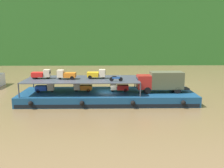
{
  "coord_description": "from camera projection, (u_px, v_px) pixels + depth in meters",
  "views": [
    {
      "loc": [
        0.01,
        -35.67,
        9.85
      ],
      "look_at": [
        0.7,
        0.0,
        2.7
      ],
      "focal_mm": 38.59,
      "sensor_mm": 36.0,
      "label": 1
    }
  ],
  "objects": [
    {
      "name": "mini_truck_upper_fore",
      "position": [
        97.0,
        74.0,
        36.35
      ],
      "size": [
        2.78,
        1.28,
        1.38
      ],
      "color": "gold",
      "rests_on": "cargo_rack"
    },
    {
      "name": "motorcycle_upper_port",
      "position": [
        116.0,
        78.0,
        34.15
      ],
      "size": [
        1.9,
        0.55,
        0.87
      ],
      "color": "black",
      "rests_on": "cargo_rack"
    },
    {
      "name": "hillside_far_bank",
      "position": [
        107.0,
        16.0,
        92.0
      ],
      "size": [
        144.82,
        30.53,
        30.85
      ],
      "color": "#286023",
      "rests_on": "ground"
    },
    {
      "name": "mini_truck_upper_stern",
      "position": [
        41.0,
        74.0,
        36.23
      ],
      "size": [
        2.74,
        1.2,
        1.38
      ],
      "color": "red",
      "rests_on": "cargo_rack"
    },
    {
      "name": "cargo_barge",
      "position": [
        107.0,
        97.0,
        36.73
      ],
      "size": [
        26.1,
        8.11,
        1.5
      ],
      "color": "navy",
      "rests_on": "ground"
    },
    {
      "name": "mini_truck_upper_mid",
      "position": [
        66.0,
        75.0,
        35.84
      ],
      "size": [
        2.79,
        1.28,
        1.38
      ],
      "color": "orange",
      "rests_on": "cargo_rack"
    },
    {
      "name": "cargo_rack",
      "position": [
        82.0,
        79.0,
        36.15
      ],
      "size": [
        16.9,
        6.79,
        2.0
      ],
      "color": "#383D47",
      "rests_on": "cargo_barge"
    },
    {
      "name": "mini_truck_lower_mid",
      "position": [
        119.0,
        87.0,
        36.73
      ],
      "size": [
        2.77,
        1.24,
        1.38
      ],
      "color": "red",
      "rests_on": "cargo_barge"
    },
    {
      "name": "mini_truck_lower_aft",
      "position": [
        83.0,
        87.0,
        36.71
      ],
      "size": [
        2.79,
        1.28,
        1.38
      ],
      "color": "orange",
      "rests_on": "cargo_barge"
    },
    {
      "name": "covered_lorry",
      "position": [
        161.0,
        81.0,
        36.06
      ],
      "size": [
        7.89,
        2.42,
        3.1
      ],
      "color": "maroon",
      "rests_on": "cargo_barge"
    },
    {
      "name": "mini_truck_lower_stern",
      "position": [
        45.0,
        88.0,
        36.31
      ],
      "size": [
        2.79,
        1.28,
        1.38
      ],
      "color": "#1E47B7",
      "rests_on": "cargo_barge"
    },
    {
      "name": "ground_plane",
      "position": [
        107.0,
        101.0,
        36.9
      ],
      "size": [
        400.0,
        400.0,
        0.0
      ],
      "primitive_type": "plane",
      "color": "brown"
    }
  ]
}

